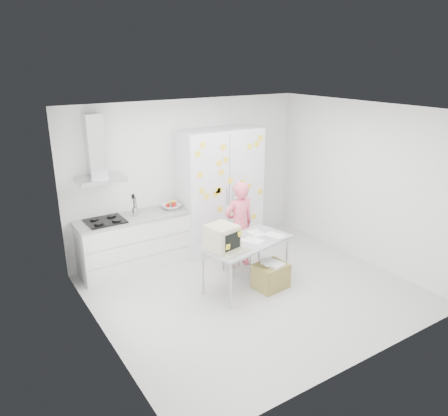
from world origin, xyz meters
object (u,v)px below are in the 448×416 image
chair (234,243)px  person (239,225)px  desk (232,240)px  cardboard_box (271,275)px

chair → person: bearing=33.7°
chair → desk: bearing=-126.6°
person → cardboard_box: bearing=92.3°
desk → chair: (0.43, 0.57, -0.35)m
person → chair: bearing=35.8°
desk → chair: 0.79m
desk → cardboard_box: desk is taller
person → desk: person is taller
person → cardboard_box: person is taller
chair → cardboard_box: 0.85m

